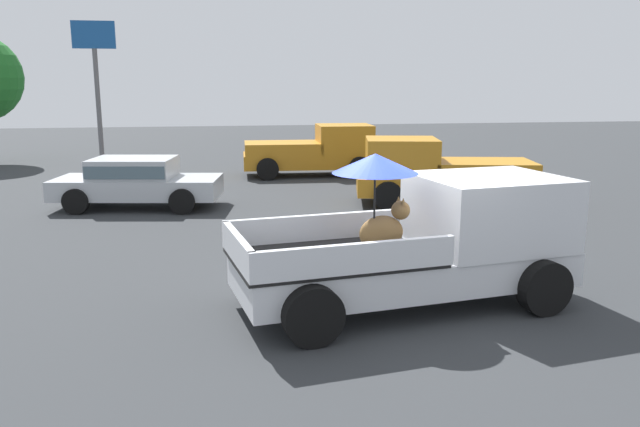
{
  "coord_description": "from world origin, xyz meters",
  "views": [
    {
      "loc": [
        -2.75,
        -8.64,
        3.3
      ],
      "look_at": [
        -0.99,
        1.67,
        1.1
      ],
      "focal_mm": 35.18,
      "sensor_mm": 36.0,
      "label": 1
    }
  ],
  "objects": [
    {
      "name": "parked_sedan_near",
      "position": [
        -4.8,
        8.42,
        0.74
      ],
      "size": [
        4.53,
        2.51,
        1.33
      ],
      "rotation": [
        0.0,
        0.0,
        -0.17
      ],
      "color": "black",
      "rests_on": "ground"
    },
    {
      "name": "pickup_truck_red",
      "position": [
        3.26,
        7.56,
        0.87
      ],
      "size": [
        5.07,
        2.93,
        1.8
      ],
      "rotation": [
        0.0,
        0.0,
        2.94
      ],
      "color": "black",
      "rests_on": "ground"
    },
    {
      "name": "pickup_truck_main",
      "position": [
        0.46,
        0.07,
        0.97
      ],
      "size": [
        5.27,
        2.86,
        2.31
      ],
      "rotation": [
        0.0,
        0.0,
        0.15
      ],
      "color": "black",
      "rests_on": "ground"
    },
    {
      "name": "motel_sign",
      "position": [
        -6.58,
        14.04,
        3.71
      ],
      "size": [
        1.4,
        0.16,
        5.29
      ],
      "color": "#59595B",
      "rests_on": "ground"
    },
    {
      "name": "ground_plane",
      "position": [
        0.0,
        0.0,
        0.0
      ],
      "size": [
        80.0,
        80.0,
        0.0
      ],
      "primitive_type": "plane",
      "color": "#2D3033"
    },
    {
      "name": "pickup_truck_far",
      "position": [
        0.9,
        13.45,
        0.87
      ],
      "size": [
        4.87,
        2.33,
        1.8
      ],
      "rotation": [
        0.0,
        0.0,
        -0.04
      ],
      "color": "black",
      "rests_on": "ground"
    }
  ]
}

